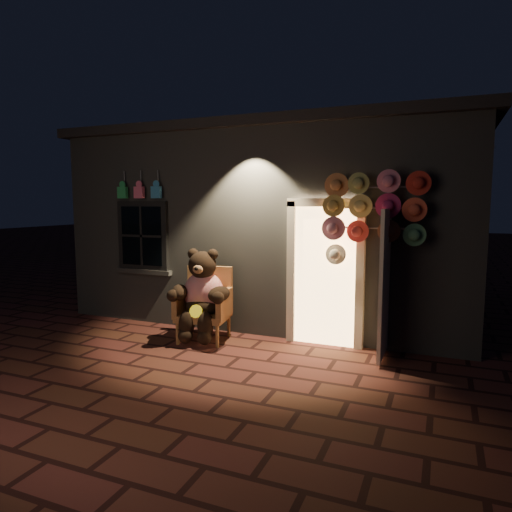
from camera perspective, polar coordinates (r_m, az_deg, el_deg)
The scene contains 5 objects.
ground at distance 6.30m, azimuth -7.26°, elevation -13.13°, with size 60.00×60.00×0.00m, color #51221E.
shop_building at distance 9.59m, azimuth 4.51°, elevation 4.35°, with size 7.30×5.95×3.51m.
wicker_armchair at distance 7.19m, azimuth -6.33°, elevation -5.94°, with size 0.86×0.80×1.12m.
teddy_bear at distance 7.03m, azimuth -6.80°, elevation -4.78°, with size 0.99×0.83×1.38m.
hat_rack at distance 6.48m, azimuth 14.20°, elevation 5.23°, with size 1.44×0.22×2.55m.
Camera 1 is at (2.96, -5.13, 2.14)m, focal length 32.00 mm.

